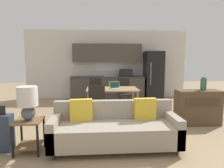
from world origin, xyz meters
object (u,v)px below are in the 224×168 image
dining_chair_near_left (96,102)px  dining_chair_far_left (96,92)px  side_table (29,131)px  dining_chair_far_right (124,92)px  dining_table (112,91)px  laptop (116,87)px  table_lamp (28,101)px  credenza (198,107)px  couch (115,129)px  refrigerator (153,75)px  vase (203,84)px

dining_chair_near_left → dining_chair_far_left: bearing=-96.8°
side_table → dining_chair_far_right: 3.69m
dining_table → side_table: (-1.58, -2.29, -0.30)m
side_table → laptop: bearing=53.3°
dining_chair_far_left → laptop: bearing=-63.0°
table_lamp → credenza: bearing=19.4°
couch → refrigerator: bearing=65.9°
laptop → dining_table: bearing=127.4°
couch → dining_chair_far_left: bearing=96.7°
vase → laptop: size_ratio=0.79×
refrigerator → laptop: size_ratio=4.70×
refrigerator → laptop: 2.70m
couch → dining_chair_far_right: size_ratio=2.32×
side_table → dining_chair_far_right: size_ratio=0.59×
dining_table → laptop: size_ratio=3.64×
laptop → table_lamp: bearing=-150.8°
couch → dining_table: bearing=87.0°
dining_table → side_table: bearing=-124.5°
side_table → dining_chair_far_left: 3.30m
dining_chair_far_left → couch: bearing=-89.6°
dining_table → dining_chair_near_left: 0.90m
couch → table_lamp: size_ratio=3.86×
dining_table → side_table: 2.80m
side_table → dining_chair_far_left: (1.10, 3.10, 0.14)m
refrigerator → dining_table: 2.73m
refrigerator → table_lamp: (-3.33, -4.39, -0.04)m
dining_table → refrigerator: bearing=49.1°
vase → dining_chair_far_right: size_ratio=0.33×
dining_chair_near_left → dining_table: bearing=-128.2°
table_lamp → dining_table: bearing=56.3°
table_lamp → laptop: (1.65, 2.28, -0.11)m
credenza → dining_table: bearing=151.5°
dining_chair_far_left → laptop: (0.57, -0.86, 0.27)m
dining_table → credenza: size_ratio=1.40×
dining_table → vase: 2.38m
dining_chair_near_left → refrigerator: bearing=-135.9°
vase → credenza: bearing=-175.9°
credenza → dining_chair_near_left: 2.47m
credenza → dining_chair_far_right: size_ratio=1.09×
credenza → laptop: (-1.89, 1.03, 0.37)m
refrigerator → laptop: bearing=-128.6°
credenza → dining_chair_far_left: dining_chair_far_left is taller
dining_table → side_table: dining_table is taller
dining_table → dining_chair_far_right: (0.46, 0.78, -0.16)m
refrigerator → credenza: (0.21, -3.14, -0.52)m
dining_chair_far_right → dining_chair_near_left: same height
table_lamp → dining_chair_far_left: 3.35m
dining_chair_far_left → laptop: dining_chair_far_left is taller
couch → credenza: bearing=27.8°
side_table → credenza: 3.77m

